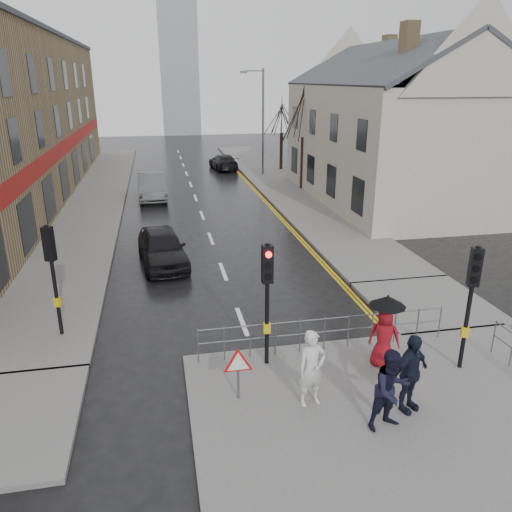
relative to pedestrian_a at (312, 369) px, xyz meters
name	(u,v)px	position (x,y,z in m)	size (l,w,h in m)	color
ground	(261,372)	(-0.84, 1.73, -1.08)	(120.00, 120.00, 0.00)	black
near_pavement	(432,443)	(2.16, -1.77, -1.01)	(10.00, 9.00, 0.14)	#605E5B
left_pavement	(96,195)	(-7.34, 24.73, -1.01)	(4.00, 44.00, 0.14)	#605E5B
right_pavement	(278,181)	(5.66, 26.73, -1.01)	(4.00, 40.00, 0.14)	#605E5B
pavement_bridge_right	(427,303)	(5.66, 4.73, -1.01)	(4.00, 4.20, 0.14)	#605E5B
building_right_cream	(393,124)	(11.16, 19.73, 3.70)	(9.00, 16.40, 10.10)	beige
church_tower	(179,66)	(0.66, 63.73, 7.92)	(5.00, 5.00, 18.00)	#94969C
traffic_signal_near_left	(267,284)	(-0.64, 1.93, 1.38)	(0.28, 0.27, 3.40)	black
traffic_signal_near_right	(472,287)	(4.36, 0.73, 1.38)	(0.34, 0.33, 3.40)	black
traffic_signal_far_left	(51,261)	(-6.34, 4.74, 1.38)	(0.34, 0.33, 3.40)	black
guard_railing_front	(325,326)	(1.11, 2.33, -0.22)	(7.14, 0.04, 1.00)	#595B5E
warning_sign	(238,365)	(-1.64, 0.53, -0.04)	(0.80, 0.07, 1.35)	#595B5E
street_lamp	(261,115)	(4.98, 29.73, 3.63)	(1.83, 0.25, 8.00)	#595B5E
tree_near	(304,114)	(6.66, 23.73, 4.06)	(2.40, 2.40, 6.58)	black
tree_far	(282,117)	(7.16, 31.73, 3.34)	(2.40, 2.40, 5.64)	black
pedestrian_a	(312,369)	(0.00, 0.00, 0.00)	(0.69, 0.45, 1.88)	silver
pedestrian_b	(391,390)	(1.42, -1.14, 0.00)	(0.91, 0.71, 1.88)	black
pedestrian_with_umbrella	(385,328)	(2.36, 1.21, 0.17)	(0.99, 0.96, 2.03)	maroon
pedestrian_d	(410,373)	(2.11, -0.66, 0.02)	(1.12, 0.47, 1.92)	black
car_parked	(162,247)	(-3.20, 10.53, -0.32)	(1.79, 4.46, 1.52)	black
car_mid	(152,186)	(-3.60, 23.04, -0.27)	(1.72, 4.93, 1.62)	#4F5254
car_far	(223,162)	(2.44, 33.19, -0.43)	(1.82, 4.47, 1.30)	black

